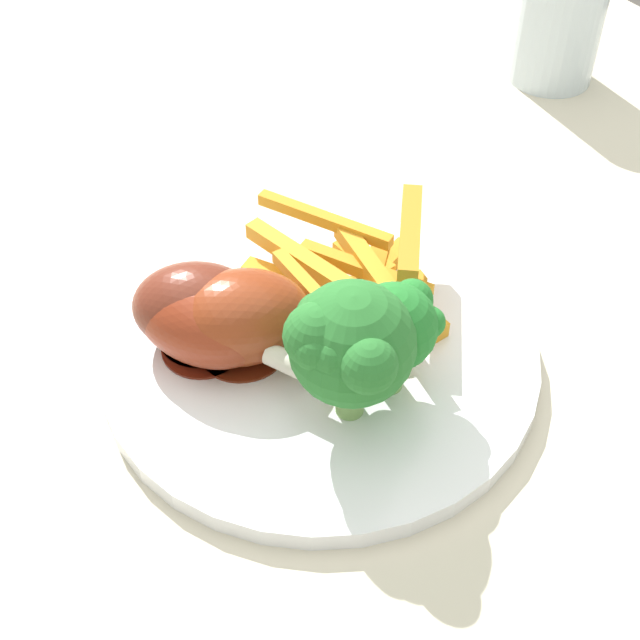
{
  "coord_description": "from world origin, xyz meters",
  "views": [
    {
      "loc": [
        -0.35,
        0.22,
        1.08
      ],
      "look_at": [
        -0.06,
        0.04,
        0.75
      ],
      "focal_mm": 49.18,
      "sensor_mm": 36.0,
      "label": 1
    }
  ],
  "objects_px": {
    "chicken_drumstick_far": "(207,322)",
    "water_glass": "(561,17)",
    "broccoli_floret_front": "(347,342)",
    "carrot_fries_pile": "(354,277)",
    "broccoli_floret_middle": "(393,327)",
    "dinner_plate": "(320,353)",
    "chicken_drumstick_extra": "(247,317)",
    "chicken_drumstick_near": "(205,309)",
    "dining_table": "(328,376)"
  },
  "relations": [
    {
      "from": "chicken_drumstick_extra",
      "to": "water_glass",
      "type": "distance_m",
      "value": 0.39
    },
    {
      "from": "chicken_drumstick_far",
      "to": "chicken_drumstick_extra",
      "type": "height_order",
      "value": "chicken_drumstick_extra"
    },
    {
      "from": "carrot_fries_pile",
      "to": "chicken_drumstick_extra",
      "type": "bearing_deg",
      "value": 94.41
    },
    {
      "from": "carrot_fries_pile",
      "to": "chicken_drumstick_near",
      "type": "relative_size",
      "value": 1.37
    },
    {
      "from": "dining_table",
      "to": "chicken_drumstick_near",
      "type": "relative_size",
      "value": 9.31
    },
    {
      "from": "broccoli_floret_front",
      "to": "carrot_fries_pile",
      "type": "distance_m",
      "value": 0.1
    },
    {
      "from": "broccoli_floret_middle",
      "to": "water_glass",
      "type": "xyz_separation_m",
      "value": [
        0.21,
        -0.31,
        -0.0
      ]
    },
    {
      "from": "broccoli_floret_front",
      "to": "dinner_plate",
      "type": "bearing_deg",
      "value": -16.44
    },
    {
      "from": "broccoli_floret_front",
      "to": "chicken_drumstick_far",
      "type": "relative_size",
      "value": 0.6
    },
    {
      "from": "carrot_fries_pile",
      "to": "chicken_drumstick_far",
      "type": "bearing_deg",
      "value": 87.59
    },
    {
      "from": "broccoli_floret_middle",
      "to": "chicken_drumstick_extra",
      "type": "bearing_deg",
      "value": 39.39
    },
    {
      "from": "carrot_fries_pile",
      "to": "chicken_drumstick_extra",
      "type": "xyz_separation_m",
      "value": [
        -0.01,
        0.07,
        0.01
      ]
    },
    {
      "from": "broccoli_floret_middle",
      "to": "chicken_drumstick_near",
      "type": "xyz_separation_m",
      "value": [
        0.08,
        0.07,
        -0.02
      ]
    },
    {
      "from": "chicken_drumstick_far",
      "to": "chicken_drumstick_extra",
      "type": "distance_m",
      "value": 0.02
    },
    {
      "from": "water_glass",
      "to": "broccoli_floret_middle",
      "type": "bearing_deg",
      "value": 124.39
    },
    {
      "from": "dining_table",
      "to": "carrot_fries_pile",
      "type": "relative_size",
      "value": 6.79
    },
    {
      "from": "broccoli_floret_front",
      "to": "broccoli_floret_middle",
      "type": "xyz_separation_m",
      "value": [
        0.0,
        -0.03,
        -0.01
      ]
    },
    {
      "from": "broccoli_floret_middle",
      "to": "carrot_fries_pile",
      "type": "xyz_separation_m",
      "value": [
        0.07,
        -0.02,
        -0.03
      ]
    },
    {
      "from": "broccoli_floret_middle",
      "to": "chicken_drumstick_far",
      "type": "distance_m",
      "value": 0.1
    },
    {
      "from": "chicken_drumstick_far",
      "to": "broccoli_floret_front",
      "type": "bearing_deg",
      "value": -151.76
    },
    {
      "from": "chicken_drumstick_far",
      "to": "water_glass",
      "type": "distance_m",
      "value": 0.41
    },
    {
      "from": "dining_table",
      "to": "water_glass",
      "type": "height_order",
      "value": "water_glass"
    },
    {
      "from": "water_glass",
      "to": "carrot_fries_pile",
      "type": "bearing_deg",
      "value": 116.68
    },
    {
      "from": "dining_table",
      "to": "water_glass",
      "type": "relative_size",
      "value": 9.99
    },
    {
      "from": "dinner_plate",
      "to": "broccoli_floret_front",
      "type": "distance_m",
      "value": 0.08
    },
    {
      "from": "chicken_drumstick_far",
      "to": "water_glass",
      "type": "bearing_deg",
      "value": -69.65
    },
    {
      "from": "broccoli_floret_front",
      "to": "carrot_fries_pile",
      "type": "relative_size",
      "value": 0.53
    },
    {
      "from": "carrot_fries_pile",
      "to": "chicken_drumstick_near",
      "type": "bearing_deg",
      "value": 81.79
    },
    {
      "from": "chicken_drumstick_extra",
      "to": "dinner_plate",
      "type": "bearing_deg",
      "value": -117.72
    },
    {
      "from": "carrot_fries_pile",
      "to": "dinner_plate",
      "type": "bearing_deg",
      "value": 122.25
    },
    {
      "from": "dinner_plate",
      "to": "broccoli_floret_front",
      "type": "xyz_separation_m",
      "value": [
        -0.05,
        0.01,
        0.06
      ]
    },
    {
      "from": "broccoli_floret_middle",
      "to": "water_glass",
      "type": "distance_m",
      "value": 0.38
    },
    {
      "from": "broccoli_floret_front",
      "to": "water_glass",
      "type": "bearing_deg",
      "value": -57.63
    },
    {
      "from": "dining_table",
      "to": "dinner_plate",
      "type": "height_order",
      "value": "dinner_plate"
    },
    {
      "from": "chicken_drumstick_near",
      "to": "chicken_drumstick_extra",
      "type": "relative_size",
      "value": 0.88
    },
    {
      "from": "dinner_plate",
      "to": "chicken_drumstick_far",
      "type": "relative_size",
      "value": 1.79
    },
    {
      "from": "broccoli_floret_front",
      "to": "water_glass",
      "type": "height_order",
      "value": "water_glass"
    },
    {
      "from": "chicken_drumstick_far",
      "to": "dinner_plate",
      "type": "bearing_deg",
      "value": -117.38
    },
    {
      "from": "chicken_drumstick_near",
      "to": "chicken_drumstick_extra",
      "type": "height_order",
      "value": "chicken_drumstick_extra"
    },
    {
      "from": "dinner_plate",
      "to": "chicken_drumstick_extra",
      "type": "distance_m",
      "value": 0.05
    },
    {
      "from": "broccoli_floret_middle",
      "to": "dinner_plate",
      "type": "bearing_deg",
      "value": 20.04
    },
    {
      "from": "broccoli_floret_front",
      "to": "water_glass",
      "type": "distance_m",
      "value": 0.41
    },
    {
      "from": "dinner_plate",
      "to": "broccoli_floret_front",
      "type": "bearing_deg",
      "value": 163.56
    },
    {
      "from": "dining_table",
      "to": "chicken_drumstick_extra",
      "type": "relative_size",
      "value": 8.2
    },
    {
      "from": "chicken_drumstick_far",
      "to": "dining_table",
      "type": "bearing_deg",
      "value": -71.89
    },
    {
      "from": "chicken_drumstick_far",
      "to": "carrot_fries_pile",
      "type": "bearing_deg",
      "value": -92.41
    },
    {
      "from": "carrot_fries_pile",
      "to": "chicken_drumstick_extra",
      "type": "distance_m",
      "value": 0.07
    },
    {
      "from": "broccoli_floret_front",
      "to": "carrot_fries_pile",
      "type": "height_order",
      "value": "broccoli_floret_front"
    },
    {
      "from": "broccoli_floret_front",
      "to": "broccoli_floret_middle",
      "type": "bearing_deg",
      "value": -83.96
    },
    {
      "from": "broccoli_floret_middle",
      "to": "water_glass",
      "type": "relative_size",
      "value": 0.64
    }
  ]
}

